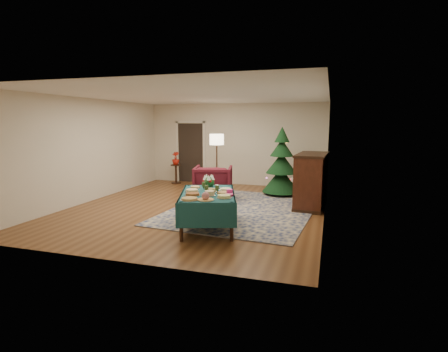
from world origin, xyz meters
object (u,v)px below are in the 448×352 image
(floor_lamp, at_px, (217,143))
(armchair, at_px, (213,181))
(buffet_table, at_px, (208,200))
(gift_box, at_px, (229,192))
(piano, at_px, (311,181))
(side_table, at_px, (176,174))
(christmas_tree, at_px, (281,165))
(potted_plant, at_px, (176,161))

(floor_lamp, bearing_deg, armchair, -77.20)
(buffet_table, xyz_separation_m, gift_box, (0.44, 0.01, 0.19))
(piano, bearing_deg, buffet_table, -127.89)
(side_table, relative_size, christmas_tree, 0.33)
(floor_lamp, bearing_deg, potted_plant, 151.51)
(gift_box, bearing_deg, piano, 59.19)
(potted_plant, height_order, christmas_tree, christmas_tree)
(armchair, bearing_deg, christmas_tree, -158.99)
(floor_lamp, bearing_deg, buffet_table, -74.62)
(potted_plant, xyz_separation_m, christmas_tree, (3.71, -0.87, 0.11))
(floor_lamp, distance_m, potted_plant, 2.16)
(floor_lamp, bearing_deg, gift_box, -68.12)
(floor_lamp, xyz_separation_m, christmas_tree, (1.91, 0.10, -0.59))
(buffet_table, distance_m, armchair, 2.60)
(side_table, bearing_deg, armchair, -44.56)
(armchair, height_order, floor_lamp, floor_lamp)
(gift_box, xyz_separation_m, armchair, (-1.18, 2.48, -0.24))
(buffet_table, bearing_deg, side_table, 121.58)
(potted_plant, bearing_deg, floor_lamp, -28.49)
(piano, bearing_deg, potted_plant, 155.43)
(armchair, bearing_deg, buffet_table, 93.73)
(christmas_tree, relative_size, piano, 1.24)
(potted_plant, bearing_deg, christmas_tree, -13.25)
(buffet_table, distance_m, piano, 3.02)
(buffet_table, relative_size, christmas_tree, 1.04)
(piano, bearing_deg, floor_lamp, 158.06)
(buffet_table, distance_m, floor_lamp, 3.76)
(side_table, bearing_deg, buffet_table, -58.42)
(christmas_tree, distance_m, piano, 1.55)
(side_table, xyz_separation_m, potted_plant, (-0.00, 0.00, 0.46))
(buffet_table, distance_m, christmas_tree, 3.75)
(gift_box, height_order, christmas_tree, christmas_tree)
(armchair, xyz_separation_m, christmas_tree, (1.68, 1.12, 0.38))
(potted_plant, distance_m, christmas_tree, 3.81)
(piano, bearing_deg, gift_box, -120.81)
(armchair, distance_m, potted_plant, 2.85)
(potted_plant, bearing_deg, armchair, -44.56)
(buffet_table, bearing_deg, floor_lamp, 105.38)
(armchair, height_order, potted_plant, armchair)
(potted_plant, distance_m, piano, 5.07)
(gift_box, distance_m, armchair, 2.76)
(armchair, bearing_deg, side_table, -57.24)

